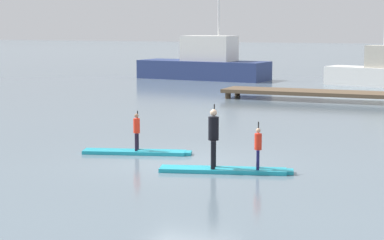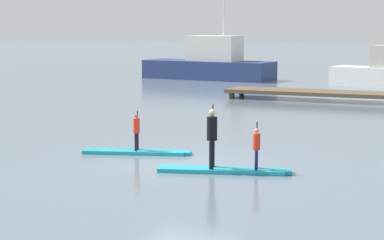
% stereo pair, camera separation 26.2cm
% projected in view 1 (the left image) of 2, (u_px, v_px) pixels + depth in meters
% --- Properties ---
extents(ground_plane, '(240.00, 240.00, 0.00)m').
position_uv_depth(ground_plane, '(188.00, 163.00, 18.89)').
color(ground_plane, slate).
extents(paddleboard_near, '(3.14, 1.36, 0.10)m').
position_uv_depth(paddleboard_near, '(137.00, 152.00, 20.19)').
color(paddleboard_near, '#1E9EB2').
rests_on(paddleboard_near, ground).
extents(paddler_child_solo, '(0.23, 0.37, 1.13)m').
position_uv_depth(paddler_child_solo, '(137.00, 130.00, 20.12)').
color(paddler_child_solo, black).
rests_on(paddler_child_solo, paddleboard_near).
extents(paddleboard_far, '(3.37, 1.41, 0.10)m').
position_uv_depth(paddleboard_far, '(226.00, 170.00, 17.69)').
color(paddleboard_far, '#1E9EB2').
rests_on(paddleboard_far, ground).
extents(paddler_adult, '(0.33, 0.47, 1.60)m').
position_uv_depth(paddler_adult, '(214.00, 134.00, 17.61)').
color(paddler_adult, black).
rests_on(paddler_adult, paddleboard_far).
extents(paddler_child_front, '(0.22, 0.37, 1.18)m').
position_uv_depth(paddler_child_front, '(258.00, 146.00, 17.53)').
color(paddler_child_front, '#19194C').
rests_on(paddler_child_front, paddleboard_far).
extents(fishing_boat_white_large, '(9.12, 3.65, 7.11)m').
position_uv_depth(fishing_boat_white_large, '(205.00, 64.00, 47.37)').
color(fishing_boat_white_large, navy).
rests_on(fishing_boat_white_large, ground).
extents(floating_dock, '(11.39, 2.07, 0.48)m').
position_uv_depth(floating_dock, '(339.00, 94.00, 33.82)').
color(floating_dock, brown).
rests_on(floating_dock, ground).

